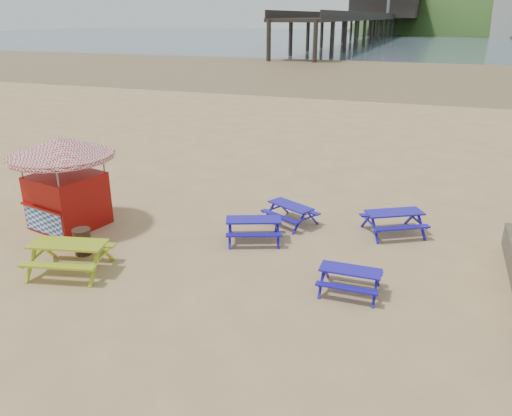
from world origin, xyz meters
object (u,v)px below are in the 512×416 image
at_px(picnic_table_blue_a, 254,229).
at_px(litter_bin, 83,241).
at_px(picnic_table_blue_b, 290,214).
at_px(ice_cream_kiosk, 64,171).
at_px(picnic_table_yellow, 70,257).

relative_size(picnic_table_blue_a, litter_bin, 2.66).
distance_m(picnic_table_blue_b, ice_cream_kiosk, 7.55).
xyz_separation_m(picnic_table_blue_b, ice_cream_kiosk, (-6.86, -2.71, 1.57)).
height_order(ice_cream_kiosk, litter_bin, ice_cream_kiosk).
xyz_separation_m(picnic_table_blue_a, litter_bin, (-4.38, -2.64, 0.04)).
bearing_deg(picnic_table_blue_b, picnic_table_blue_a, -85.20).
bearing_deg(picnic_table_blue_a, picnic_table_blue_b, 46.15).
distance_m(picnic_table_blue_a, picnic_table_yellow, 5.42).
distance_m(picnic_table_blue_a, litter_bin, 5.11).
height_order(picnic_table_blue_b, picnic_table_yellow, picnic_table_yellow).
bearing_deg(picnic_table_blue_b, ice_cream_kiosk, -131.37).
height_order(picnic_table_blue_a, ice_cream_kiosk, ice_cream_kiosk).
height_order(picnic_table_yellow, ice_cream_kiosk, ice_cream_kiosk).
bearing_deg(litter_bin, picnic_table_yellow, -69.82).
height_order(picnic_table_blue_b, litter_bin, litter_bin).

